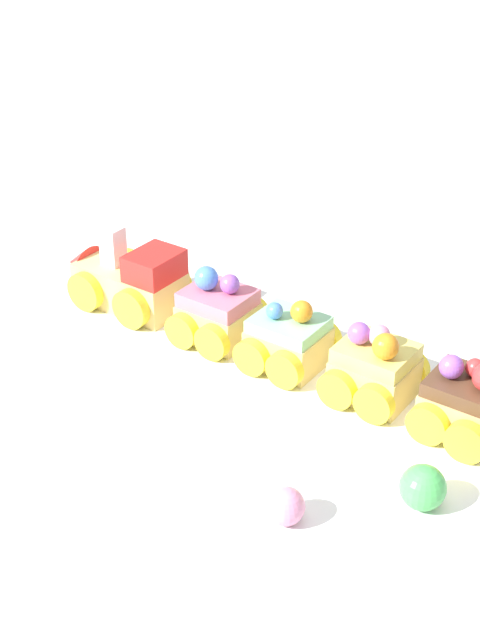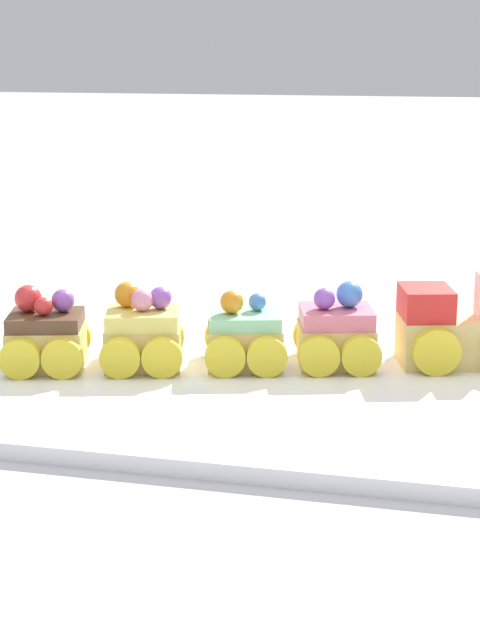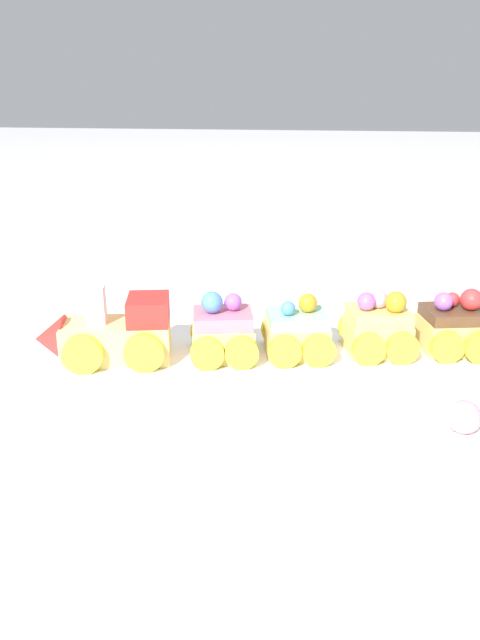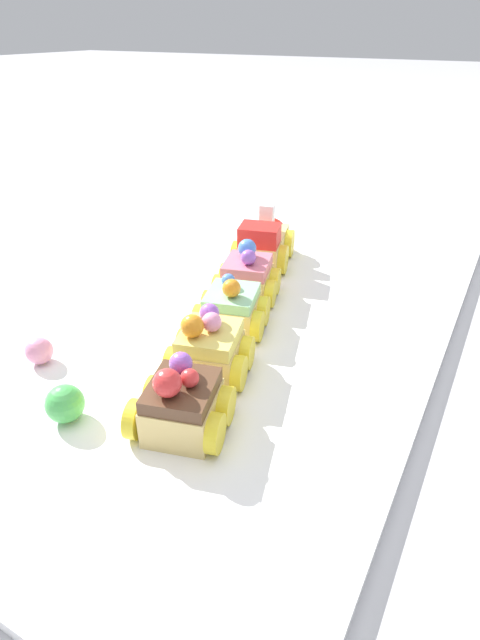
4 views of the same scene
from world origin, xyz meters
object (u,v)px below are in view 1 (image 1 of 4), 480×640
(cake_car_lemon, at_px, (375,370))
(gumball_green, at_px, (423,487))
(cake_train_locomotive, at_px, (124,279))
(cake_car_strawberry, at_px, (218,314))
(cake_car_chocolate, at_px, (466,403))
(cake_car_mint, at_px, (289,341))
(gumball_pink, at_px, (286,506))

(cake_car_lemon, xyz_separation_m, gumball_green, (-0.11, 0.07, -0.01))
(cake_train_locomotive, xyz_separation_m, cake_car_lemon, (-0.26, -0.07, -0.00))
(cake_car_strawberry, relative_size, cake_car_chocolate, 1.00)
(cake_car_strawberry, height_order, cake_car_chocolate, cake_car_strawberry)
(cake_car_strawberry, relative_size, cake_car_mint, 1.00)
(cake_car_lemon, relative_size, cake_car_chocolate, 1.00)
(cake_car_strawberry, bearing_deg, cake_car_mint, -179.99)
(cake_car_chocolate, xyz_separation_m, gumball_pink, (0.01, 0.17, -0.01))
(gumball_pink, height_order, gumball_green, gumball_green)
(cake_car_lemon, bearing_deg, gumball_pink, 97.61)
(gumball_pink, bearing_deg, gumball_green, -119.43)
(cake_car_lemon, bearing_deg, cake_car_strawberry, -0.11)
(cake_train_locomotive, relative_size, cake_car_strawberry, 1.60)
(cake_train_locomotive, xyz_separation_m, cake_car_strawberry, (-0.11, -0.03, -0.00))
(gumball_pink, bearing_deg, cake_train_locomotive, -13.88)
(cake_train_locomotive, bearing_deg, gumball_green, 164.65)
(cake_car_strawberry, xyz_separation_m, gumball_pink, (-0.22, 0.11, -0.01))
(cake_car_lemon, distance_m, gumball_green, 0.13)
(cake_car_mint, xyz_separation_m, cake_car_lemon, (-0.08, -0.02, 0.00))
(cake_car_chocolate, height_order, gumball_green, cake_car_chocolate)
(cake_car_lemon, height_order, gumball_pink, cake_car_lemon)
(cake_car_strawberry, xyz_separation_m, cake_car_lemon, (-0.15, -0.04, 0.00))
(cake_car_chocolate, bearing_deg, gumball_pink, 71.24)
(cake_car_strawberry, relative_size, gumball_green, 2.70)
(cake_train_locomotive, relative_size, cake_car_mint, 1.60)
(cake_train_locomotive, distance_m, gumball_green, 0.37)
(cake_train_locomotive, height_order, cake_car_lemon, cake_train_locomotive)
(cake_car_mint, relative_size, cake_car_chocolate, 1.00)
(cake_car_mint, xyz_separation_m, gumball_pink, (-0.14, 0.13, -0.01))
(cake_car_chocolate, xyz_separation_m, gumball_green, (-0.04, 0.09, -0.01))
(cake_train_locomotive, relative_size, gumball_pink, 5.26)
(cake_train_locomotive, xyz_separation_m, gumball_green, (-0.37, -0.00, -0.01))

